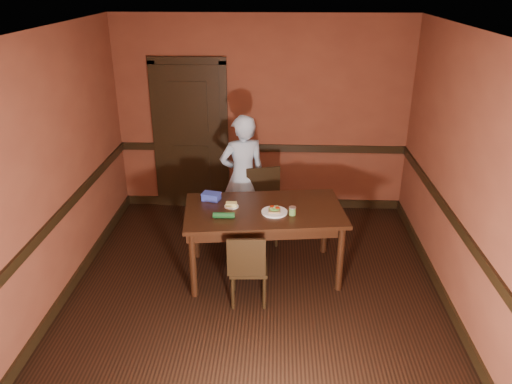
# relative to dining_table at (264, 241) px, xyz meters

# --- Properties ---
(floor) EXTENTS (4.00, 4.50, 0.01)m
(floor) POSITION_rel_dining_table_xyz_m (-0.08, -0.46, -0.40)
(floor) COLOR black
(floor) RESTS_ON ground
(ceiling) EXTENTS (4.00, 4.50, 0.01)m
(ceiling) POSITION_rel_dining_table_xyz_m (-0.08, -0.46, 2.30)
(ceiling) COLOR silver
(ceiling) RESTS_ON ground
(wall_back) EXTENTS (4.00, 0.02, 2.70)m
(wall_back) POSITION_rel_dining_table_xyz_m (-0.08, 1.79, 0.95)
(wall_back) COLOR brown
(wall_back) RESTS_ON ground
(wall_front) EXTENTS (4.00, 0.02, 2.70)m
(wall_front) POSITION_rel_dining_table_xyz_m (-0.08, -2.71, 0.95)
(wall_front) COLOR brown
(wall_front) RESTS_ON ground
(wall_left) EXTENTS (0.02, 4.50, 2.70)m
(wall_left) POSITION_rel_dining_table_xyz_m (-2.08, -0.46, 0.95)
(wall_left) COLOR brown
(wall_left) RESTS_ON ground
(wall_right) EXTENTS (0.02, 4.50, 2.70)m
(wall_right) POSITION_rel_dining_table_xyz_m (1.92, -0.46, 0.95)
(wall_right) COLOR brown
(wall_right) RESTS_ON ground
(dado_back) EXTENTS (4.00, 0.03, 0.10)m
(dado_back) POSITION_rel_dining_table_xyz_m (-0.08, 1.78, 0.50)
(dado_back) COLOR black
(dado_back) RESTS_ON ground
(dado_left) EXTENTS (0.03, 4.50, 0.10)m
(dado_left) POSITION_rel_dining_table_xyz_m (-2.07, -0.46, 0.50)
(dado_left) COLOR black
(dado_left) RESTS_ON ground
(dado_right) EXTENTS (0.03, 4.50, 0.10)m
(dado_right) POSITION_rel_dining_table_xyz_m (1.90, -0.46, 0.50)
(dado_right) COLOR black
(dado_right) RESTS_ON ground
(baseboard_back) EXTENTS (4.00, 0.03, 0.12)m
(baseboard_back) POSITION_rel_dining_table_xyz_m (-0.08, 1.78, -0.34)
(baseboard_back) COLOR black
(baseboard_back) RESTS_ON ground
(baseboard_left) EXTENTS (0.03, 4.50, 0.12)m
(baseboard_left) POSITION_rel_dining_table_xyz_m (-2.07, -0.46, -0.34)
(baseboard_left) COLOR black
(baseboard_left) RESTS_ON ground
(baseboard_right) EXTENTS (0.03, 4.50, 0.12)m
(baseboard_right) POSITION_rel_dining_table_xyz_m (1.90, -0.46, -0.34)
(baseboard_right) COLOR black
(baseboard_right) RESTS_ON ground
(door) EXTENTS (1.05, 0.07, 2.20)m
(door) POSITION_rel_dining_table_xyz_m (-1.08, 1.76, 0.69)
(door) COLOR black
(door) RESTS_ON ground
(dining_table) EXTENTS (1.82, 1.17, 0.80)m
(dining_table) POSITION_rel_dining_table_xyz_m (0.00, 0.00, 0.00)
(dining_table) COLOR black
(dining_table) RESTS_ON floor
(chair_far) EXTENTS (0.53, 0.53, 0.93)m
(chair_far) POSITION_rel_dining_table_xyz_m (-0.09, 0.73, 0.06)
(chair_far) COLOR black
(chair_far) RESTS_ON floor
(chair_near) EXTENTS (0.40, 0.40, 0.81)m
(chair_near) POSITION_rel_dining_table_xyz_m (-0.14, -0.53, 0.00)
(chair_near) COLOR black
(chair_near) RESTS_ON floor
(person) EXTENTS (0.68, 0.56, 1.60)m
(person) POSITION_rel_dining_table_xyz_m (-0.30, 0.94, 0.40)
(person) COLOR #A3BCD6
(person) RESTS_ON floor
(sandwich_plate) EXTENTS (0.28, 0.28, 0.07)m
(sandwich_plate) POSITION_rel_dining_table_xyz_m (0.11, -0.09, 0.42)
(sandwich_plate) COLOR white
(sandwich_plate) RESTS_ON dining_table
(sauce_jar) EXTENTS (0.08, 0.08, 0.09)m
(sauce_jar) POSITION_rel_dining_table_xyz_m (0.30, -0.13, 0.45)
(sauce_jar) COLOR #55853B
(sauce_jar) RESTS_ON dining_table
(cheese_saucer) EXTENTS (0.16, 0.16, 0.05)m
(cheese_saucer) POSITION_rel_dining_table_xyz_m (-0.36, 0.04, 0.42)
(cheese_saucer) COLOR white
(cheese_saucer) RESTS_ON dining_table
(food_tub) EXTENTS (0.23, 0.18, 0.09)m
(food_tub) POSITION_rel_dining_table_xyz_m (-0.60, 0.20, 0.44)
(food_tub) COLOR blue
(food_tub) RESTS_ON dining_table
(wrapped_veg) EXTENTS (0.23, 0.07, 0.06)m
(wrapped_veg) POSITION_rel_dining_table_xyz_m (-0.41, -0.24, 0.43)
(wrapped_veg) COLOR #13411B
(wrapped_veg) RESTS_ON dining_table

